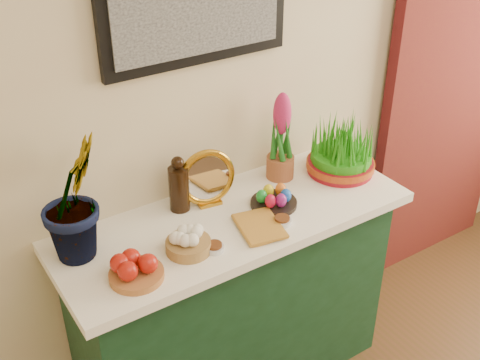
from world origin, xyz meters
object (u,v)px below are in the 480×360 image
at_px(hyacinth_green, 70,180).
at_px(wheatgrass_sabzeh, 342,150).
at_px(mirror, 207,178).
at_px(book, 240,230).
at_px(sideboard, 234,305).

relative_size(hyacinth_green, wheatgrass_sabzeh, 2.00).
bearing_deg(wheatgrass_sabzeh, hyacinth_green, 176.33).
height_order(mirror, wheatgrass_sabzeh, wheatgrass_sabzeh).
bearing_deg(book, hyacinth_green, 170.79).
xyz_separation_m(mirror, wheatgrass_sabzeh, (0.60, -0.10, -0.01)).
bearing_deg(mirror, hyacinth_green, -177.09).
height_order(hyacinth_green, mirror, hyacinth_green).
bearing_deg(sideboard, mirror, 107.12).
relative_size(hyacinth_green, mirror, 2.47).
height_order(sideboard, mirror, mirror).
xyz_separation_m(hyacinth_green, book, (0.52, -0.22, -0.28)).
bearing_deg(sideboard, wheatgrass_sabzeh, 2.50).
bearing_deg(hyacinth_green, wheatgrass_sabzeh, -38.77).
bearing_deg(mirror, book, -91.31).
distance_m(sideboard, book, 0.50).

